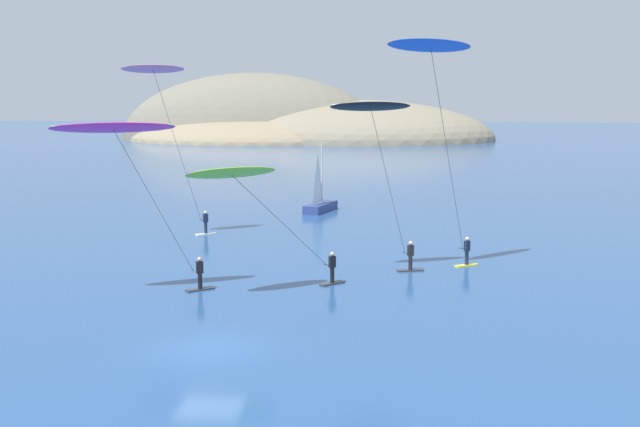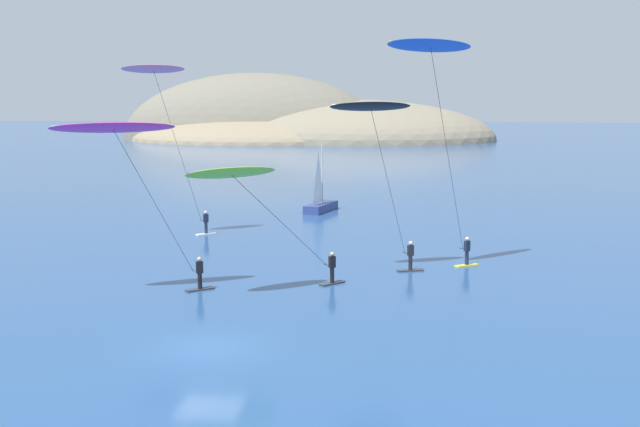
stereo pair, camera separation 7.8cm
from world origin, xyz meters
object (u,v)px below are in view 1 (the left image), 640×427
Objects in this scene: kitesurfer_black at (375,123)px; kitesurfer_blue at (434,65)px; kitesurfer_lime at (241,183)px; kitesurfer_magenta at (120,140)px; sailboat_near at (322,204)px; kitesurfer_pink at (158,85)px.

kitesurfer_blue reaches higher than kitesurfer_black.
kitesurfer_blue is 12.73m from kitesurfer_lime.
kitesurfer_magenta is at bearing -174.53° from kitesurfer_lime.
kitesurfer_blue is (3.12, 0.66, 3.08)m from kitesurfer_black.
kitesurfer_blue reaches higher than sailboat_near.
kitesurfer_black is 0.80× the size of kitesurfer_pink.
sailboat_near is 0.62× the size of kitesurfer_black.
kitesurfer_magenta is 1.16× the size of kitesurfer_lime.
kitesurfer_pink is at bearing 119.38° from kitesurfer_lime.
kitesurfer_magenta is 0.72× the size of kitesurfer_pink.
kitesurfer_black is 1.11× the size of kitesurfer_magenta.
kitesurfer_black is at bearing -168.09° from kitesurfer_blue.
kitesurfer_black reaches higher than kitesurfer_magenta.
sailboat_near is at bearing 57.03° from kitesurfer_pink.
kitesurfer_black is 0.74× the size of kitesurfer_blue.
kitesurfer_black is at bearing -77.61° from sailboat_near.
kitesurfer_blue is 1.08× the size of kitesurfer_pink.
kitesurfer_black reaches higher than sailboat_near.
kitesurfer_pink reaches higher than kitesurfer_black.
kitesurfer_lime is (5.73, 0.55, -2.06)m from kitesurfer_magenta.
kitesurfer_lime is (8.81, -15.65, -4.89)m from kitesurfer_pink.
kitesurfer_magenta is at bearing -101.85° from sailboat_near.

